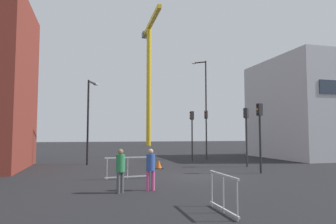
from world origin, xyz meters
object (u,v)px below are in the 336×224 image
(traffic_light_far, at_px, (192,128))
(streetlamp_tall, at_px, (205,102))
(pedestrian_walking, at_px, (120,167))
(traffic_light_corner, at_px, (260,126))
(pedestrian_waiting, at_px, (151,166))
(streetlamp_short, at_px, (89,114))
(traffic_cone_by_barrier, at_px, (159,165))
(traffic_light_crosswalk, at_px, (206,127))
(construction_crane, at_px, (149,66))
(traffic_light_median, at_px, (246,127))

(traffic_light_far, bearing_deg, streetlamp_tall, 54.46)
(pedestrian_walking, bearing_deg, traffic_light_corner, 25.35)
(traffic_light_far, relative_size, pedestrian_waiting, 2.54)
(pedestrian_walking, bearing_deg, streetlamp_short, 95.78)
(traffic_cone_by_barrier, bearing_deg, traffic_light_corner, -37.17)
(traffic_light_crosswalk, bearing_deg, streetlamp_short, -168.87)
(construction_crane, xyz_separation_m, pedestrian_walking, (-10.12, -47.01, -14.84))
(traffic_cone_by_barrier, bearing_deg, traffic_light_far, 50.68)
(pedestrian_waiting, height_order, traffic_cone_by_barrier, pedestrian_waiting)
(construction_crane, distance_m, traffic_light_median, 41.91)
(streetlamp_short, distance_m, traffic_light_crosswalk, 10.25)
(traffic_light_far, distance_m, traffic_light_corner, 8.72)
(traffic_light_far, height_order, traffic_cone_by_barrier, traffic_light_far)
(traffic_light_crosswalk, xyz_separation_m, pedestrian_waiting, (-7.64, -13.36, -1.92))
(construction_crane, distance_m, traffic_light_corner, 45.07)
(traffic_light_median, relative_size, pedestrian_walking, 2.43)
(traffic_light_crosswalk, relative_size, pedestrian_walking, 2.61)
(pedestrian_walking, distance_m, pedestrian_waiting, 1.23)
(traffic_light_corner, bearing_deg, traffic_cone_by_barrier, 142.83)
(construction_crane, xyz_separation_m, traffic_cone_by_barrier, (-6.87, -39.24, -15.54))
(traffic_light_median, bearing_deg, pedestrian_walking, -142.07)
(traffic_light_corner, distance_m, traffic_cone_by_barrier, 6.80)
(streetlamp_tall, xyz_separation_m, traffic_light_crosswalk, (-0.87, -2.55, -2.47))
(pedestrian_waiting, relative_size, traffic_cone_by_barrier, 2.96)
(traffic_light_median, bearing_deg, traffic_light_corner, -106.09)
(streetlamp_tall, xyz_separation_m, traffic_light_median, (-0.47, -8.94, -2.64))
(streetlamp_short, xyz_separation_m, pedestrian_walking, (1.18, -11.62, -2.75))
(traffic_light_median, bearing_deg, construction_crane, 88.76)
(traffic_light_far, height_order, pedestrian_walking, traffic_light_far)
(streetlamp_short, relative_size, traffic_light_crosswalk, 1.45)
(streetlamp_short, xyz_separation_m, traffic_light_far, (8.35, 0.96, -0.94))
(pedestrian_waiting, bearing_deg, pedestrian_walking, -168.97)
(pedestrian_walking, bearing_deg, traffic_light_median, 37.93)
(construction_crane, xyz_separation_m, streetlamp_short, (-11.29, -35.39, -12.08))
(construction_crane, bearing_deg, pedestrian_walking, -102.15)
(traffic_light_far, relative_size, traffic_cone_by_barrier, 7.53)
(traffic_light_far, relative_size, traffic_light_corner, 1.04)
(traffic_light_crosswalk, height_order, traffic_cone_by_barrier, traffic_light_crosswalk)
(traffic_light_corner, bearing_deg, traffic_light_crosswalk, 86.79)
(streetlamp_tall, bearing_deg, pedestrian_waiting, -118.16)
(streetlamp_short, bearing_deg, traffic_light_far, 6.53)
(traffic_light_crosswalk, relative_size, pedestrian_waiting, 2.64)
(traffic_light_far, bearing_deg, traffic_light_crosswalk, 31.29)
(traffic_cone_by_barrier, bearing_deg, construction_crane, 80.06)
(streetlamp_short, bearing_deg, construction_crane, 72.30)
(pedestrian_walking, height_order, pedestrian_waiting, pedestrian_walking)
(traffic_light_corner, distance_m, pedestrian_waiting, 8.19)
(construction_crane, distance_m, traffic_light_crosswalk, 35.85)
(streetlamp_tall, bearing_deg, streetlamp_short, -157.47)
(construction_crane, relative_size, pedestrian_waiting, 14.89)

